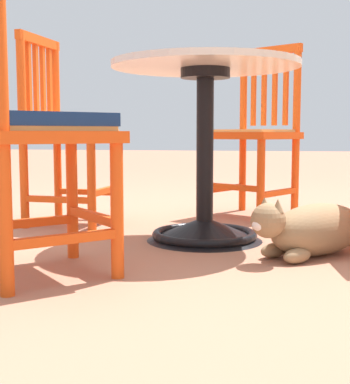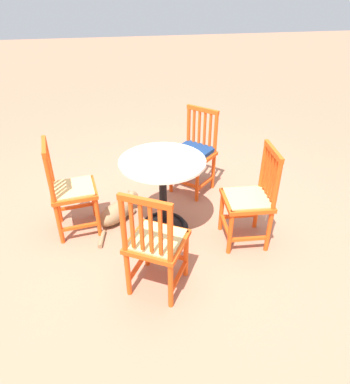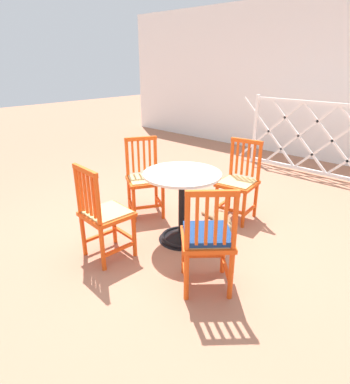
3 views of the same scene
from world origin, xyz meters
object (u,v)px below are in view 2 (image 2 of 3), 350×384
(orange_chair_facing_out, at_px, (194,153))
(cafe_table, at_px, (163,203))
(tabby_cat, at_px, (119,211))
(orange_chair_tucked_in, at_px, (70,190))
(orange_chair_near_fence, at_px, (250,200))
(orange_chair_by_planter, at_px, (156,244))

(orange_chair_facing_out, bearing_deg, cafe_table, 146.38)
(tabby_cat, bearing_deg, orange_chair_tucked_in, 102.37)
(orange_chair_near_fence, relative_size, orange_chair_by_planter, 1.00)
(orange_chair_by_planter, bearing_deg, orange_chair_tucked_in, 37.44)
(orange_chair_tucked_in, height_order, orange_chair_by_planter, same)
(orange_chair_facing_out, height_order, orange_chair_by_planter, same)
(tabby_cat, bearing_deg, cafe_table, -117.61)
(orange_chair_tucked_in, bearing_deg, orange_chair_by_planter, -142.56)
(orange_chair_tucked_in, relative_size, tabby_cat, 1.42)
(orange_chair_near_fence, bearing_deg, cafe_table, 67.10)
(cafe_table, relative_size, tabby_cat, 1.18)
(orange_chair_tucked_in, xyz_separation_m, tabby_cat, (0.09, -0.41, -0.34))
(orange_chair_near_fence, xyz_separation_m, orange_chair_facing_out, (0.96, 0.28, 0.01))
(orange_chair_near_fence, relative_size, orange_chair_facing_out, 1.00)
(orange_chair_near_fence, xyz_separation_m, orange_chair_tucked_in, (0.43, 1.55, 0.00))
(tabby_cat, bearing_deg, orange_chair_near_fence, -114.67)
(orange_chair_tucked_in, distance_m, orange_chair_by_planter, 1.09)
(cafe_table, height_order, orange_chair_by_planter, orange_chair_by_planter)
(cafe_table, distance_m, tabby_cat, 0.51)
(orange_chair_near_fence, xyz_separation_m, orange_chair_by_planter, (-0.43, 0.88, 0.00))
(cafe_table, distance_m, orange_chair_by_planter, 0.77)
(cafe_table, distance_m, orange_chair_near_fence, 0.79)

